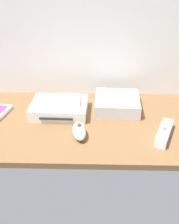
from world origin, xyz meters
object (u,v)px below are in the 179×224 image
at_px(game_console, 59,108).
at_px(remote_nunchuk, 79,131).
at_px(remote_wand, 164,133).
at_px(remote_classic_pad, 61,100).
at_px(mini_computer, 117,103).

height_order(game_console, remote_nunchuk, remote_nunchuk).
xyz_separation_m(remote_wand, remote_nunchuk, (-0.28, -0.00, 0.01)).
bearing_deg(remote_classic_pad, mini_computer, 7.54).
height_order(remote_nunchuk, remote_classic_pad, remote_classic_pad).
distance_m(game_console, remote_wand, 0.40).
bearing_deg(remote_classic_pad, remote_wand, -25.25).
height_order(mini_computer, remote_classic_pad, remote_classic_pad).
distance_m(game_console, mini_computer, 0.23).
bearing_deg(mini_computer, remote_wand, -52.51).
height_order(game_console, remote_classic_pad, remote_classic_pad).
bearing_deg(mini_computer, remote_nunchuk, -125.35).
bearing_deg(remote_classic_pad, remote_nunchuk, -65.91).
relative_size(remote_wand, remote_classic_pad, 1.02).
bearing_deg(remote_nunchuk, mini_computer, 44.53).
xyz_separation_m(game_console, remote_classic_pad, (0.01, -0.00, 0.03)).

